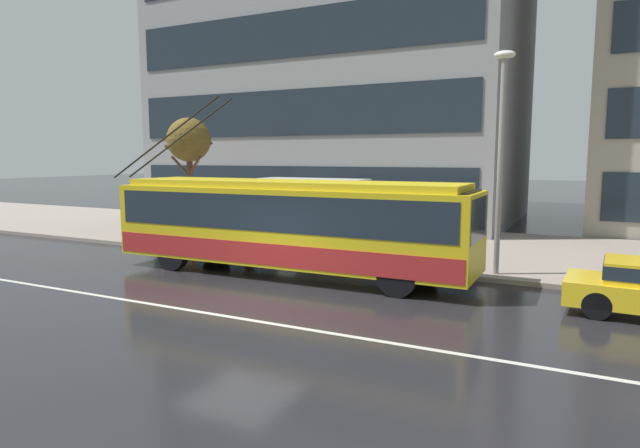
# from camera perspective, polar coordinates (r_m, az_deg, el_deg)

# --- Properties ---
(ground_plane) EXTENTS (160.00, 160.00, 0.00)m
(ground_plane) POSITION_cam_1_polar(r_m,az_deg,el_deg) (13.68, -8.35, -8.10)
(ground_plane) COLOR #252428
(sidewalk_slab) EXTENTS (80.00, 10.00, 0.14)m
(sidewalk_slab) POSITION_cam_1_polar(r_m,az_deg,el_deg) (22.27, 6.39, -1.98)
(sidewalk_slab) COLOR gray
(sidewalk_slab) RESTS_ON ground_plane
(lane_centre_line) EXTENTS (72.00, 0.14, 0.01)m
(lane_centre_line) POSITION_cam_1_polar(r_m,az_deg,el_deg) (12.76, -11.49, -9.27)
(lane_centre_line) COLOR silver
(lane_centre_line) RESTS_ON ground_plane
(trolleybus) EXTENTS (12.46, 2.62, 5.44)m
(trolleybus) POSITION_cam_1_polar(r_m,az_deg,el_deg) (16.34, -3.29, 0.10)
(trolleybus) COLOR yellow
(trolleybus) RESTS_ON ground_plane
(bus_shelter) EXTENTS (4.03, 1.57, 2.65)m
(bus_shelter) POSITION_cam_1_polar(r_m,az_deg,el_deg) (19.69, -0.63, 2.80)
(bus_shelter) COLOR gray
(bus_shelter) RESTS_ON sidewalk_slab
(pedestrian_at_shelter) EXTENTS (0.49, 0.49, 1.66)m
(pedestrian_at_shelter) POSITION_cam_1_polar(r_m,az_deg,el_deg) (19.78, -7.72, -0.08)
(pedestrian_at_shelter) COLOR #25242D
(pedestrian_at_shelter) RESTS_ON sidewalk_slab
(pedestrian_approaching_curb) EXTENTS (1.57, 1.57, 1.96)m
(pedestrian_approaching_curb) POSITION_cam_1_polar(r_m,az_deg,el_deg) (21.38, -7.36, 2.15)
(pedestrian_approaching_curb) COLOR #1B292B
(pedestrian_approaching_curb) RESTS_ON sidewalk_slab
(pedestrian_walking_past) EXTENTS (1.17, 1.17, 1.99)m
(pedestrian_walking_past) POSITION_cam_1_polar(r_m,az_deg,el_deg) (21.33, -3.92, 2.18)
(pedestrian_walking_past) COLOR brown
(pedestrian_walking_past) RESTS_ON sidewalk_slab
(pedestrian_waiting_by_pole) EXTENTS (1.40, 1.40, 2.10)m
(pedestrian_waiting_by_pole) POSITION_cam_1_polar(r_m,az_deg,el_deg) (18.43, 7.05, 1.74)
(pedestrian_waiting_by_pole) COLOR black
(pedestrian_waiting_by_pole) RESTS_ON sidewalk_slab
(street_lamp) EXTENTS (0.60, 0.32, 6.41)m
(street_lamp) POSITION_cam_1_polar(r_m,az_deg,el_deg) (16.45, 18.61, 8.05)
(street_lamp) COLOR gray
(street_lamp) RESTS_ON sidewalk_slab
(street_tree_bare) EXTENTS (2.07, 1.93, 5.15)m
(street_tree_bare) POSITION_cam_1_polar(r_m,az_deg,el_deg) (24.65, -13.70, 8.45)
(street_tree_bare) COLOR brown
(street_tree_bare) RESTS_ON sidewalk_slab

